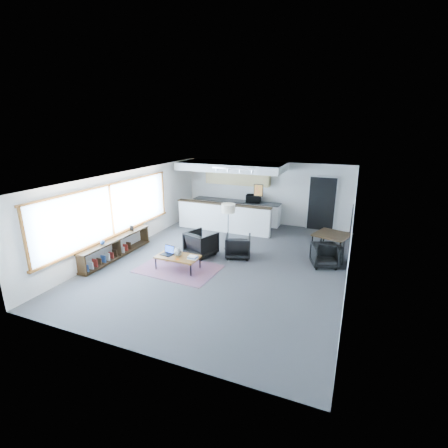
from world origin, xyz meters
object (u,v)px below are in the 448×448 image
at_px(laptop, 168,252).
at_px(armchair_right, 238,245).
at_px(coffee_table, 178,257).
at_px(floor_lamp, 228,210).
at_px(armchair_left, 201,242).
at_px(book_stack, 193,257).
at_px(dining_chair_near, 324,256).
at_px(microwave, 253,198).
at_px(ceramic_pot, 178,252).
at_px(dining_chair_far, 331,252).
at_px(dining_table, 332,236).

distance_m(laptop, armchair_right, 2.22).
bearing_deg(coffee_table, floor_lamp, 69.76).
bearing_deg(armchair_left, book_stack, 124.72).
xyz_separation_m(armchair_left, dining_chair_near, (3.76, 0.59, -0.12)).
xyz_separation_m(floor_lamp, microwave, (-0.11, 3.14, -0.24)).
height_order(ceramic_pot, dining_chair_far, ceramic_pot).
bearing_deg(dining_chair_near, dining_chair_far, 50.19).
relative_size(armchair_right, microwave, 1.35).
height_order(armchair_right, dining_chair_far, armchair_right).
relative_size(book_stack, dining_chair_near, 0.44).
bearing_deg(floor_lamp, dining_chair_near, -4.04).
relative_size(armchair_right, floor_lamp, 0.50).
relative_size(laptop, floor_lamp, 0.25).
relative_size(coffee_table, dining_chair_near, 1.97).
relative_size(book_stack, microwave, 0.47).
distance_m(book_stack, floor_lamp, 2.26).
bearing_deg(book_stack, coffee_table, 179.72).
distance_m(coffee_table, microwave, 5.28).
relative_size(book_stack, dining_table, 0.23).
height_order(coffee_table, ceramic_pot, ceramic_pot).
bearing_deg(microwave, dining_chair_far, -46.99).
height_order(armchair_left, dining_chair_far, armchair_left).
height_order(floor_lamp, dining_table, floor_lamp).
height_order(coffee_table, microwave, microwave).
relative_size(laptop, armchair_left, 0.45).
xyz_separation_m(coffee_table, armchair_left, (0.15, 1.23, 0.06)).
relative_size(armchair_right, dining_chair_near, 1.26).
xyz_separation_m(coffee_table, dining_table, (4.03, 2.49, 0.37)).
bearing_deg(microwave, ceramic_pot, -103.42).
distance_m(book_stack, dining_chair_far, 4.23).
xyz_separation_m(armchair_left, microwave, (0.49, 3.95, 0.70)).
xyz_separation_m(laptop, dining_table, (4.37, 2.45, 0.27)).
xyz_separation_m(dining_chair_far, microwave, (-3.42, 2.94, 0.81)).
distance_m(laptop, floor_lamp, 2.46).
height_order(armchair_left, microwave, microwave).
relative_size(dining_table, microwave, 2.09).
distance_m(armchair_left, dining_chair_near, 3.81).
relative_size(floor_lamp, dining_chair_near, 2.49).
bearing_deg(armchair_right, dining_chair_far, 177.41).
xyz_separation_m(armchair_right, microwave, (-0.66, 3.65, 0.73)).
height_order(coffee_table, armchair_left, armchair_left).
distance_m(book_stack, armchair_left, 1.28).
bearing_deg(floor_lamp, microwave, 92.04).
relative_size(coffee_table, microwave, 2.11).
bearing_deg(armchair_right, coffee_table, 32.38).
relative_size(coffee_table, floor_lamp, 0.79).
bearing_deg(dining_chair_far, armchair_right, 14.00).
bearing_deg(floor_lamp, ceramic_pot, -110.25).
xyz_separation_m(ceramic_pot, floor_lamp, (0.75, 2.04, 0.84)).
xyz_separation_m(laptop, floor_lamp, (1.09, 2.01, 0.89)).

